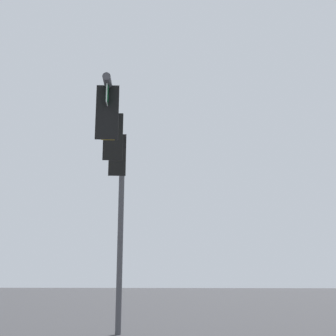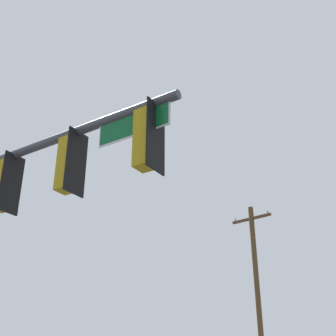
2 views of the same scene
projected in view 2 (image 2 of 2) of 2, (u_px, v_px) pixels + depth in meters
signal_pole_near at (23, 195)px, 9.28m from camera, size 6.51×1.77×6.66m
utility_pole at (258, 304)px, 21.77m from camera, size 2.15×0.41×10.04m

